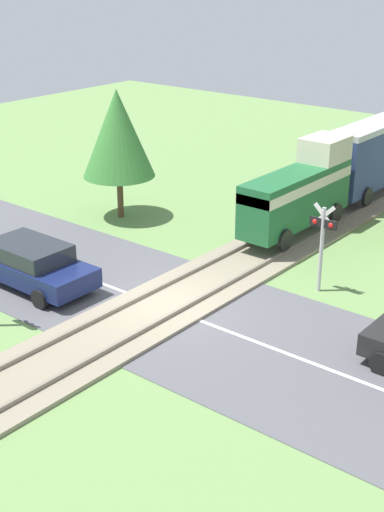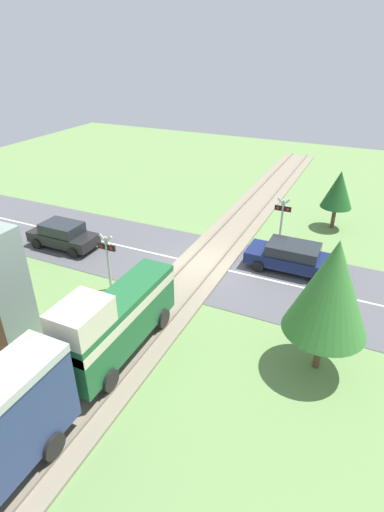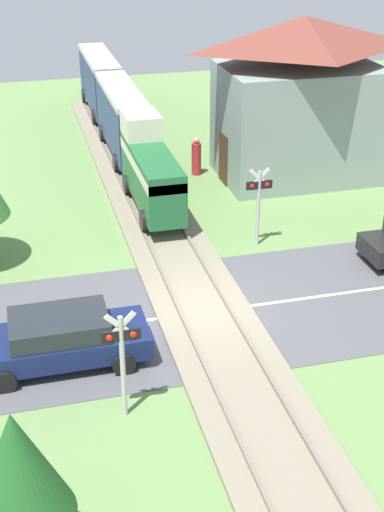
{
  "view_description": "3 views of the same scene",
  "coord_description": "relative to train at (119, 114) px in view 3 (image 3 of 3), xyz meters",
  "views": [
    {
      "loc": [
        12.51,
        -14.05,
        9.52
      ],
      "look_at": [
        0.0,
        1.36,
        1.2
      ],
      "focal_mm": 50.0,
      "sensor_mm": 36.0,
      "label": 1
    },
    {
      "loc": [
        -7.06,
        16.46,
        10.32
      ],
      "look_at": [
        0.0,
        1.36,
        1.2
      ],
      "focal_mm": 28.0,
      "sensor_mm": 36.0,
      "label": 2
    },
    {
      "loc": [
        -4.77,
        -17.1,
        11.06
      ],
      "look_at": [
        0.0,
        1.36,
        1.2
      ],
      "focal_mm": 50.0,
      "sensor_mm": 36.0,
      "label": 3
    }
  ],
  "objects": [
    {
      "name": "crossing_signal_west_approach",
      "position": [
        -2.99,
        -18.51,
        -0.06
      ],
      "size": [
        0.9,
        0.18,
        2.82
      ],
      "color": "#B7B7B7",
      "rests_on": "ground_plane"
    },
    {
      "name": "tree_beyond_track",
      "position": [
        -5.36,
        -22.3,
        0.56
      ],
      "size": [
        1.85,
        1.85,
        3.57
      ],
      "color": "brown",
      "rests_on": "ground_plane"
    },
    {
      "name": "car_near_crossing",
      "position": [
        -4.23,
        -16.06,
        -1.13
      ],
      "size": [
        4.54,
        1.97,
        1.43
      ],
      "color": "#141E4C",
      "rests_on": "ground_plane"
    },
    {
      "name": "road_surface",
      "position": [
        0.0,
        -14.62,
        -1.88
      ],
      "size": [
        48.0,
        6.4,
        0.02
      ],
      "color": "#515156",
      "rests_on": "ground_plane"
    },
    {
      "name": "crossing_signal_east_approach",
      "position": [
        2.99,
        -10.73,
        -0.06
      ],
      "size": [
        0.9,
        0.18,
        2.82
      ],
      "color": "#B7B7B7",
      "rests_on": "ground_plane"
    },
    {
      "name": "track_bed",
      "position": [
        0.0,
        -14.62,
        -1.82
      ],
      "size": [
        2.8,
        48.0,
        0.24
      ],
      "color": "gray",
      "rests_on": "ground_plane"
    },
    {
      "name": "station_building",
      "position": [
        6.75,
        -4.75,
        1.35
      ],
      "size": [
        6.88,
        4.69,
        6.65
      ],
      "color": "gray",
      "rests_on": "ground_plane"
    },
    {
      "name": "pedestrian_by_station",
      "position": [
        2.7,
        -3.56,
        -1.13
      ],
      "size": [
        0.41,
        0.41,
        1.66
      ],
      "color": "#B2282D",
      "rests_on": "ground_plane"
    },
    {
      "name": "ground_plane",
      "position": [
        0.0,
        -14.62,
        -1.89
      ],
      "size": [
        60.0,
        60.0,
        0.0
      ],
      "primitive_type": "plane",
      "color": "#66894C"
    },
    {
      "name": "train",
      "position": [
        0.0,
        0.0,
        0.0
      ],
      "size": [
        1.58,
        19.88,
        3.18
      ],
      "color": "#1E6033",
      "rests_on": "track_bed"
    }
  ]
}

